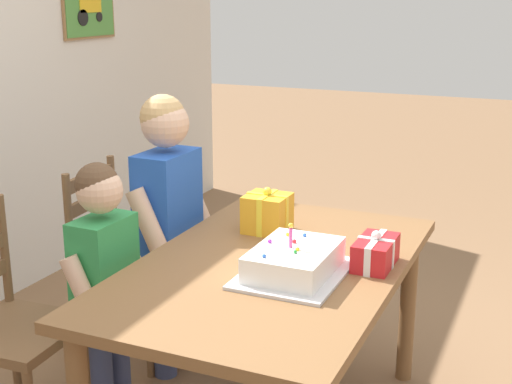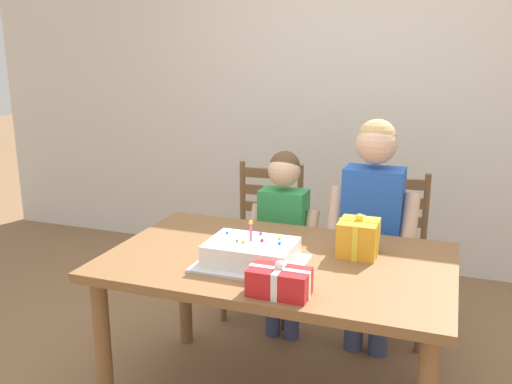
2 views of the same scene
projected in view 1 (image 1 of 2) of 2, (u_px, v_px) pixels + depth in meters
name	position (u px, v px, depth m)	size (l,w,h in m)	color
dining_table	(271.00, 286.00, 2.62)	(1.48, 0.92, 0.74)	brown
birthday_cake	(294.00, 262.00, 2.46)	(0.44, 0.34, 0.19)	silver
gift_box_red_large	(267.00, 213.00, 2.91)	(0.17, 0.18, 0.19)	gold
gift_box_beside_cake	(376.00, 252.00, 2.54)	(0.23, 0.13, 0.14)	red
chair_left	(8.00, 326.00, 2.69)	(0.44, 0.44, 0.92)	brown
chair_right	(122.00, 260.00, 3.35)	(0.45, 0.45, 0.92)	brown
child_older	(168.00, 209.00, 3.10)	(0.46, 0.26, 1.28)	#38426B
child_younger	(105.00, 271.00, 2.71)	(0.39, 0.23, 1.09)	#38426B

